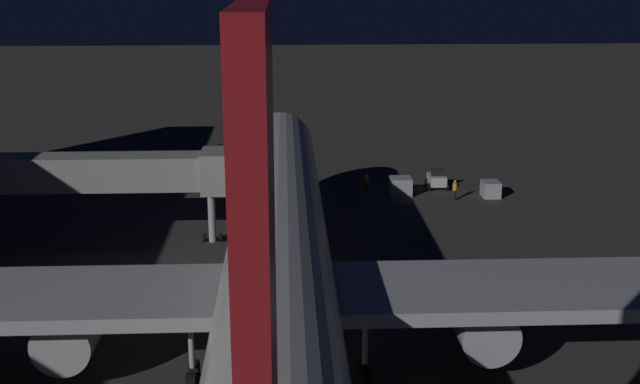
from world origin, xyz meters
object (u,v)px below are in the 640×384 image
object	(u,v)px
airliner_at_gate	(278,275)
baggage_container_near_belt	(491,189)
ground_crew_near_nose_gear	(455,189)
traffic_cone_nose_port	(306,196)
jet_bridge	(93,173)
pushback_tug	(437,180)
baggage_container_mid_row	(401,186)
ground_crew_under_port_wing	(367,181)
traffic_cone_nose_starboard	(256,196)

from	to	relation	value
airliner_at_gate	baggage_container_near_belt	world-z (taller)	airliner_at_gate
ground_crew_near_nose_gear	traffic_cone_nose_port	bearing A→B (deg)	-4.32
jet_bridge	baggage_container_near_belt	size ratio (longest dim) A/B	14.15
airliner_at_gate	traffic_cone_nose_port	bearing A→B (deg)	-94.07
airliner_at_gate	jet_bridge	size ratio (longest dim) A/B	2.47
airliner_at_gate	ground_crew_near_nose_gear	size ratio (longest dim) A/B	34.67
ground_crew_near_nose_gear	pushback_tug	bearing A→B (deg)	-77.66
baggage_container_mid_row	ground_crew_under_port_wing	distance (m)	3.21
pushback_tug	ground_crew_near_nose_gear	xyz separation A→B (m)	(-0.86, 3.91, 0.23)
baggage_container_mid_row	ground_crew_near_nose_gear	xyz separation A→B (m)	(-4.52, 1.84, 0.20)
airliner_at_gate	ground_crew_near_nose_gear	distance (m)	33.90
pushback_tug	traffic_cone_nose_port	bearing A→B (deg)	13.44
baggage_container_near_belt	ground_crew_near_nose_gear	distance (m)	3.58
jet_bridge	traffic_cone_nose_starboard	distance (m)	16.59
baggage_container_near_belt	ground_crew_under_port_wing	distance (m)	11.13
pushback_tug	traffic_cone_nose_port	distance (m)	12.58
jet_bridge	pushback_tug	world-z (taller)	jet_bridge
ground_crew_near_nose_gear	traffic_cone_nose_starboard	distance (m)	17.53
baggage_container_mid_row	ground_crew_under_port_wing	xyz separation A→B (m)	(2.97, -1.21, 0.16)
ground_crew_near_nose_gear	ground_crew_under_port_wing	xyz separation A→B (m)	(7.48, -3.05, -0.05)
jet_bridge	traffic_cone_nose_port	bearing A→B (deg)	-145.35
airliner_at_gate	traffic_cone_nose_port	size ratio (longest dim) A/B	115.37
baggage_container_near_belt	traffic_cone_nose_port	xyz separation A→B (m)	(16.53, -0.06, -0.44)
jet_bridge	ground_crew_near_nose_gear	world-z (taller)	jet_bridge
airliner_at_gate	traffic_cone_nose_port	world-z (taller)	airliner_at_gate
jet_bridge	ground_crew_under_port_wing	bearing A→B (deg)	-148.77
airliner_at_gate	ground_crew_near_nose_gear	bearing A→B (deg)	-117.04
pushback_tug	ground_crew_near_nose_gear	world-z (taller)	pushback_tug
traffic_cone_nose_starboard	baggage_container_mid_row	bearing A→B (deg)	-176.25
pushback_tug	ground_crew_under_port_wing	xyz separation A→B (m)	(6.63, 0.86, 0.18)
jet_bridge	ground_crew_under_port_wing	xyz separation A→B (m)	(-21.38, -12.96, -4.48)
airliner_at_gate	pushback_tug	bearing A→B (deg)	-113.08
baggage_container_near_belt	baggage_container_mid_row	bearing A→B (deg)	-6.54
traffic_cone_nose_port	ground_crew_under_port_wing	bearing A→B (deg)	-159.81
traffic_cone_nose_starboard	airliner_at_gate	bearing A→B (deg)	94.07
baggage_container_near_belt	traffic_cone_nose_port	bearing A→B (deg)	-0.21
airliner_at_gate	ground_crew_under_port_wing	distance (m)	34.19
ground_crew_near_nose_gear	traffic_cone_nose_starboard	bearing A→B (deg)	-3.24
jet_bridge	baggage_container_mid_row	xyz separation A→B (m)	(-24.34, -11.76, -4.64)
traffic_cone_nose_port	baggage_container_near_belt	bearing A→B (deg)	179.79
jet_bridge	traffic_cone_nose_port	xyz separation A→B (m)	(-15.78, -10.91, -5.17)
pushback_tug	traffic_cone_nose_starboard	xyz separation A→B (m)	(16.63, 2.92, -0.50)
baggage_container_near_belt	traffic_cone_nose_starboard	distance (m)	20.93
traffic_cone_nose_starboard	jet_bridge	bearing A→B (deg)	43.79
jet_bridge	ground_crew_near_nose_gear	bearing A→B (deg)	-161.04
airliner_at_gate	ground_crew_under_port_wing	size ratio (longest dim) A/B	36.37
jet_bridge	ground_crew_near_nose_gear	xyz separation A→B (m)	(-28.86, -9.92, -4.43)
baggage_container_near_belt	traffic_cone_nose_port	world-z (taller)	baggage_container_near_belt
baggage_container_near_belt	baggage_container_mid_row	world-z (taller)	baggage_container_mid_row
baggage_container_near_belt	ground_crew_near_nose_gear	size ratio (longest dim) A/B	0.99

